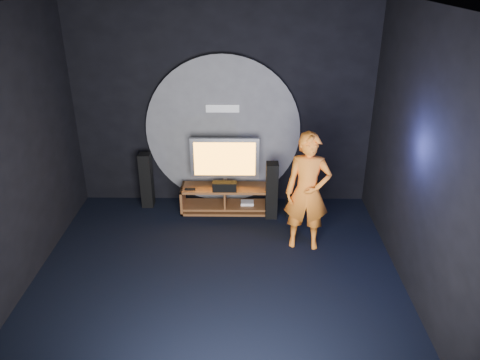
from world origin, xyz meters
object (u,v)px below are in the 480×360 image
Objects in this scene: tower_speaker_left at (147,180)px; tower_speaker_right at (272,191)px; subwoofer at (294,206)px; tv at (225,160)px; player at (307,192)px; media_console at (226,200)px.

tower_speaker_right is at bearing -9.99° from tower_speaker_left.
subwoofer is at bearing 11.73° from tower_speaker_right.
tower_speaker_right is at bearing -19.56° from tv.
player is at bearing -42.58° from tv.
media_console is at bearing -6.97° from tower_speaker_left.
media_console is 1.78m from player.
tv is 1.42m from subwoofer.
tower_speaker_left is 0.55× the size of player.
media_console is 1.53× the size of tower_speaker_right.
tv reaches higher than media_console.
tower_speaker_left reaches higher than media_console.
media_console is at bearing -84.29° from tv.
media_console is 0.83× the size of player.
tv is at bearing -4.21° from tower_speaker_left.
tv is at bearing 143.53° from player.
tower_speaker_left is at bearing 173.39° from subwoofer.
tower_speaker_left is 2.58m from subwoofer.
subwoofer is at bearing 99.88° from player.
tower_speaker_left and tower_speaker_right have the same top height.
tv is at bearing 170.64° from subwoofer.
player is (1.23, -1.07, 0.70)m from media_console.
subwoofer is at bearing -9.36° from tv.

